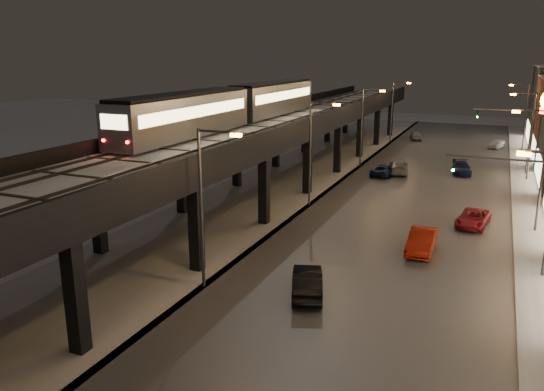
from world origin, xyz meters
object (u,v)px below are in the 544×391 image
(car_onc_dark, at_px, (473,219))
(car_near_white, at_px, (307,283))
(car_far_white, at_px, (416,136))
(car_mid_dark, at_px, (398,167))
(subway_train, at_px, (236,105))
(car_onc_white, at_px, (462,168))
(car_onc_red, at_px, (497,144))
(car_onc_silver, at_px, (422,242))
(car_mid_silver, at_px, (385,170))

(car_onc_dark, bearing_deg, car_near_white, -107.26)
(car_near_white, xyz_separation_m, car_onc_dark, (7.65, 16.23, -0.13))
(car_near_white, distance_m, car_far_white, 57.63)
(car_mid_dark, bearing_deg, car_onc_dark, 107.84)
(subway_train, relative_size, car_onc_white, 7.63)
(car_mid_dark, bearing_deg, car_near_white, 82.02)
(car_onc_white, distance_m, car_onc_red, 19.37)
(car_far_white, bearing_deg, car_onc_dark, 91.37)
(car_near_white, relative_size, car_onc_silver, 0.99)
(car_mid_silver, relative_size, car_mid_dark, 0.89)
(car_far_white, distance_m, car_onc_red, 11.96)
(car_far_white, xyz_separation_m, car_onc_dark, (10.35, -41.34, -0.06))
(car_near_white, distance_m, car_onc_silver, 10.31)
(car_near_white, distance_m, car_onc_red, 54.91)
(car_onc_white, bearing_deg, car_mid_dark, -168.24)
(car_mid_dark, xyz_separation_m, car_onc_silver, (5.76, -23.64, 0.03))
(subway_train, height_order, car_far_white, subway_train)
(subway_train, bearing_deg, car_far_white, 74.51)
(car_onc_silver, relative_size, car_onc_white, 1.02)
(subway_train, height_order, car_onc_red, subway_train)
(car_onc_white, bearing_deg, car_near_white, -107.26)
(car_onc_dark, xyz_separation_m, car_onc_red, (1.13, 37.98, 0.01))
(car_far_white, bearing_deg, car_mid_silver, 78.61)
(car_far_white, bearing_deg, car_onc_white, 97.37)
(car_near_white, relative_size, car_mid_silver, 1.02)
(car_mid_dark, height_order, car_onc_silver, car_onc_silver)
(car_far_white, relative_size, car_onc_white, 0.89)
(car_mid_silver, distance_m, car_onc_red, 25.65)
(car_onc_dark, bearing_deg, car_mid_silver, 131.45)
(car_onc_dark, distance_m, car_onc_white, 19.01)
(car_mid_silver, xyz_separation_m, car_onc_dark, (9.74, -14.74, -0.00))
(car_near_white, distance_m, car_mid_silver, 31.04)
(subway_train, height_order, car_onc_dark, subway_train)
(car_near_white, bearing_deg, car_mid_dark, -107.68)
(car_far_white, xyz_separation_m, car_onc_red, (11.48, -3.36, -0.05))
(car_onc_dark, bearing_deg, subway_train, -178.12)
(car_mid_silver, bearing_deg, car_onc_silver, 114.74)
(car_onc_silver, bearing_deg, subway_train, 153.18)
(subway_train, distance_m, car_near_white, 24.12)
(car_mid_silver, height_order, car_onc_white, car_onc_white)
(car_near_white, xyz_separation_m, car_onc_red, (8.78, 54.21, -0.12))
(car_onc_red, bearing_deg, car_onc_silver, -78.21)
(car_mid_silver, distance_m, car_onc_dark, 17.67)
(subway_train, bearing_deg, car_mid_silver, 47.50)
(car_mid_dark, bearing_deg, car_mid_silver, 47.47)
(car_mid_dark, bearing_deg, car_onc_white, -169.51)
(car_onc_silver, bearing_deg, car_mid_dark, 103.94)
(car_mid_silver, distance_m, car_mid_dark, 2.13)
(car_onc_dark, distance_m, car_onc_red, 37.99)
(subway_train, height_order, car_near_white, subway_train)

